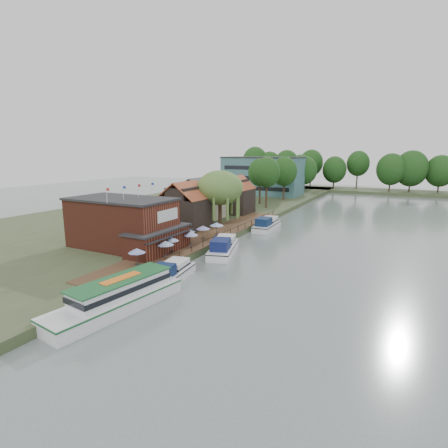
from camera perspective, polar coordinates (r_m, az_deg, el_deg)
The scene contains 28 objects.
ground at distance 45.77m, azimuth -0.31°, elevation -7.08°, with size 260.00×260.00×0.00m, color slate.
land_bank at distance 90.03m, azimuth -6.78°, elevation 2.49°, with size 50.00×140.00×1.00m, color #384728.
quay_deck at distance 57.62m, azimuth -2.69°, elevation -2.07°, with size 6.00×50.00×0.10m, color #47301E.
quay_rail at distance 56.67m, azimuth -0.08°, elevation -1.82°, with size 0.20×49.00×1.00m, color black, non-canonical shape.
pub at distance 51.66m, azimuth -14.70°, elevation 0.04°, with size 20.00×11.00×7.30m, color maroon, non-canonical shape.
hotel_block at distance 116.52m, azimuth 6.31°, elevation 7.86°, with size 25.40×12.40×12.30m, color #38666B, non-canonical shape.
cottage_a at distance 63.80m, azimuth -6.35°, elevation 3.06°, with size 8.60×7.60×8.50m, color black, non-canonical shape.
cottage_b at distance 73.74m, azimuth -3.96°, elevation 4.25°, with size 9.60×8.60×8.50m, color beige, non-canonical shape.
cottage_c at distance 79.69m, azimuth 1.91°, elevation 4.83°, with size 7.60×7.60×8.50m, color black, non-canonical shape.
willow at distance 65.61m, azimuth -0.65°, elevation 4.21°, with size 8.60×8.60×10.43m, color #476B2D, non-canonical shape.
umbrella_0 at distance 43.25m, azimuth -14.00°, elevation -5.39°, with size 2.13×2.13×2.38m, color #1B3299, non-canonical shape.
umbrella_1 at distance 45.99m, azimuth -9.52°, elevation -4.17°, with size 2.25×2.25×2.38m, color navy, non-canonical shape.
umbrella_2 at distance 48.02m, azimuth -8.61°, elevation -3.47°, with size 2.16×2.16×2.38m, color navy, non-canonical shape.
umbrella_3 at distance 50.74m, azimuth -5.45°, elevation -2.56°, with size 2.17×2.17×2.38m, color navy, non-canonical shape.
umbrella_4 at distance 52.89m, azimuth -5.99°, elevation -1.99°, with size 2.40×2.40×2.38m, color #1B4194, non-canonical shape.
umbrella_5 at distance 54.68m, azimuth -3.44°, elevation -1.49°, with size 2.23×2.23×2.38m, color navy, non-canonical shape.
umbrella_6 at distance 57.06m, azimuth -1.21°, elevation -0.92°, with size 2.30×2.30×2.38m, color #1C4E9B, non-canonical shape.
cruiser_0 at distance 41.25m, azimuth -8.82°, elevation -7.60°, with size 3.19×9.87×2.39m, color silver, non-canonical shape.
cruiser_1 at distance 51.38m, azimuth -0.10°, elevation -3.43°, with size 3.53×10.89×2.68m, color silver, non-canonical shape.
cruiser_2 at distance 68.08m, azimuth 7.04°, elevation 0.20°, with size 3.42×10.58×2.59m, color silver, non-canonical shape.
tour_boat at distance 34.96m, azimuth -17.25°, elevation -11.02°, with size 3.96×14.07×3.07m, color silver, non-canonical shape.
swan at distance 39.70m, azimuth -10.20°, elevation -9.93°, with size 0.44×0.44×0.44m, color white.
bank_tree_0 at distance 87.89m, azimuth 6.98°, elevation 6.72°, with size 6.47×6.47×12.57m, color #143811, non-canonical shape.
bank_tree_1 at distance 94.71m, azimuth 5.89°, elevation 6.96°, with size 6.45×6.45×12.12m, color #143811, non-canonical shape.
bank_tree_2 at distance 102.53m, azimuth 9.78°, elevation 7.31°, with size 7.27×7.27×12.52m, color #143811, non-canonical shape.
bank_tree_3 at distance 121.91m, azimuth 13.00°, elevation 7.83°, with size 8.25×8.25×12.46m, color #143811, non-canonical shape.
bank_tree_4 at distance 131.01m, azimuth 12.37°, elevation 8.13°, with size 7.72×7.72×12.59m, color #143811, non-canonical shape.
bank_tree_5 at distance 137.71m, azimuth 12.39°, elevation 8.36°, with size 8.47×8.47×12.92m, color #143811, non-canonical shape.
Camera 1 is at (20.30, -38.30, 14.69)m, focal length 28.00 mm.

